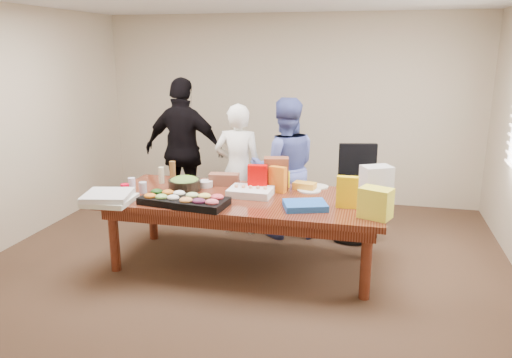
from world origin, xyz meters
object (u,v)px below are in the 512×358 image
(conference_table, at_px, (245,231))
(person_right, at_px, (284,168))
(office_chair, at_px, (355,196))
(person_center, at_px, (238,169))
(sheet_cake, at_px, (251,192))
(salad_bowl, at_px, (185,185))

(conference_table, height_order, person_right, person_right)
(office_chair, distance_m, person_center, 1.43)
(sheet_cake, bearing_deg, office_chair, 45.02)
(person_right, relative_size, sheet_cake, 3.80)
(person_right, xyz_separation_m, salad_bowl, (-0.92, -0.86, -0.03))
(salad_bowl, bearing_deg, person_center, 66.60)
(person_center, height_order, person_right, person_right)
(office_chair, bearing_deg, person_right, 173.07)
(conference_table, relative_size, person_right, 1.67)
(person_center, xyz_separation_m, salad_bowl, (-0.36, -0.83, 0.01))
(office_chair, bearing_deg, sheet_cake, -148.87)
(conference_table, xyz_separation_m, person_center, (-0.32, 0.92, 0.42))
(person_center, xyz_separation_m, person_right, (0.56, 0.02, 0.04))
(conference_table, distance_m, salad_bowl, 0.81)
(office_chair, distance_m, salad_bowl, 2.01)
(office_chair, relative_size, salad_bowl, 3.06)
(person_right, distance_m, salad_bowl, 1.26)
(conference_table, height_order, office_chair, office_chair)
(office_chair, height_order, salad_bowl, office_chair)
(conference_table, relative_size, person_center, 1.76)
(person_center, relative_size, sheet_cake, 3.62)
(person_right, bearing_deg, salad_bowl, 25.15)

